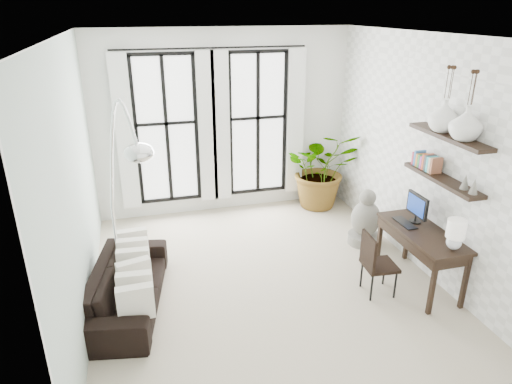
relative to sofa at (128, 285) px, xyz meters
name	(u,v)px	position (x,y,z in m)	size (l,w,h in m)	color
floor	(263,278)	(1.80, 0.15, -0.29)	(5.00, 5.00, 0.00)	#B5A790
ceiling	(265,35)	(1.80, 0.15, 2.91)	(5.00, 5.00, 0.00)	white
wall_left	(74,186)	(-0.45, 0.15, 1.31)	(5.00, 5.00, 0.00)	#AFC3B6
wall_right	(421,155)	(4.05, 0.15, 1.31)	(5.00, 5.00, 0.00)	white
wall_back	(224,124)	(1.80, 2.65, 1.31)	(4.50, 4.50, 0.00)	white
windows	(214,128)	(1.60, 2.58, 1.27)	(3.26, 0.13, 2.65)	white
wall_shelves	(443,161)	(3.91, -0.50, 1.44)	(0.25, 1.30, 0.60)	black
sofa	(128,285)	(0.00, 0.00, 0.00)	(1.97, 0.77, 0.57)	black
throw_pillows	(134,269)	(0.10, 0.00, 0.21)	(0.40, 1.52, 0.40)	white
plant	(322,169)	(3.53, 2.27, 0.45)	(1.33, 1.15, 1.47)	#2D7228
desk	(424,237)	(3.74, -0.58, 0.45)	(0.57, 1.35, 1.19)	black
desk_chair	(375,261)	(3.07, -0.57, 0.20)	(0.43, 0.43, 0.85)	black
arc_lamp	(122,153)	(0.11, 0.29, 1.62)	(0.76, 0.86, 2.55)	silver
buddha	(365,221)	(3.62, 0.70, 0.10)	(0.51, 0.51, 0.91)	gray
vase_a	(466,124)	(3.91, -0.79, 1.98)	(0.37, 0.37, 0.38)	white
vase_b	(444,116)	(3.91, -0.39, 1.98)	(0.37, 0.37, 0.38)	white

